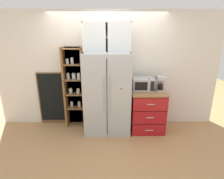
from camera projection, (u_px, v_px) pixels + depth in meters
The scene contains 12 objects.
ground_plane at pixel (108, 129), 3.93m from camera, with size 10.72×10.72×0.00m, color tan.
wall_back_cream at pixel (107, 70), 3.94m from camera, with size 5.02×0.10×2.55m, color silver.
refrigerator at pixel (107, 93), 3.69m from camera, with size 0.96×0.70×1.71m.
pantry_shelf_column at pixel (75, 86), 3.92m from camera, with size 0.49×0.29×1.81m.
counter_cabinet at pixel (147, 110), 3.83m from camera, with size 0.73×0.68×0.91m.
microwave at pixel (143, 84), 3.70m from camera, with size 0.44×0.33×0.26m.
coffee_maker at pixel (160, 83), 3.66m from camera, with size 0.17×0.20×0.31m.
mug_red at pixel (149, 89), 3.64m from camera, with size 0.11×0.08×0.10m.
mug_charcoal at pixel (149, 89), 3.65m from camera, with size 0.11×0.08×0.09m.
bottle_amber at pixel (149, 86), 3.61m from camera, with size 0.06×0.06×0.28m.
upper_cabinet at pixel (107, 38), 3.40m from camera, with size 0.92×0.32×0.57m.
chalkboard_menu at pixel (52, 98), 4.05m from camera, with size 0.60×0.04×1.24m.
Camera 1 is at (0.07, -3.49, 2.02)m, focal length 27.81 mm.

